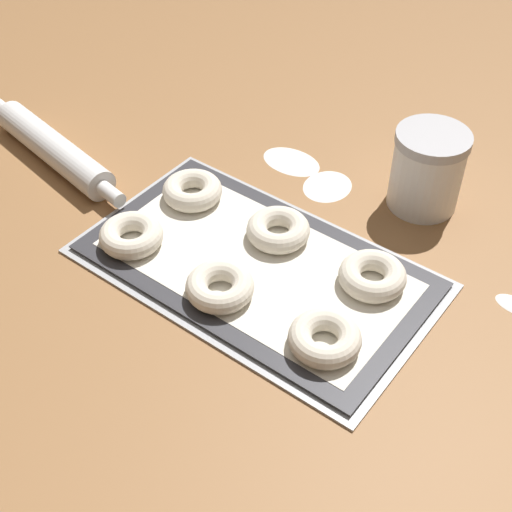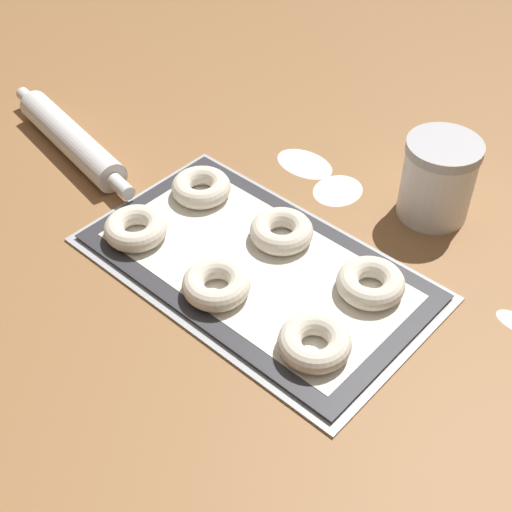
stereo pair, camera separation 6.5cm
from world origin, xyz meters
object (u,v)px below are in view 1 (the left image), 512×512
at_px(bagel_front_center, 220,286).
at_px(bagel_back_right, 372,276).
at_px(bagel_front_right, 325,338).
at_px(bagel_back_center, 278,230).
at_px(flour_canister, 427,170).
at_px(baking_tray, 256,267).
at_px(bagel_back_left, 192,190).
at_px(bagel_front_left, 131,235).
at_px(rolling_pin, 53,149).

bearing_deg(bagel_front_center, bagel_back_right, 42.83).
bearing_deg(bagel_front_right, bagel_back_center, 141.88).
distance_m(bagel_front_right, flour_canister, 0.36).
bearing_deg(bagel_back_right, bagel_front_center, -137.17).
relative_size(baking_tray, bagel_back_center, 5.40).
xyz_separation_m(bagel_front_right, bagel_back_left, (-0.34, 0.13, 0.00)).
bearing_deg(bagel_front_right, baking_tray, 157.17).
bearing_deg(bagel_back_center, bagel_back_right, 0.26).
bearing_deg(bagel_back_center, bagel_front_left, -139.48).
bearing_deg(bagel_front_center, flour_canister, 71.33).
height_order(baking_tray, bagel_back_right, bagel_back_right).
distance_m(bagel_back_right, rolling_pin, 0.60).
distance_m(bagel_back_left, flour_canister, 0.38).
bearing_deg(rolling_pin, flour_canister, 26.72).
bearing_deg(bagel_front_left, bagel_front_center, -0.73).
xyz_separation_m(baking_tray, flour_canister, (0.12, 0.29, 0.06)).
relative_size(bagel_front_center, bagel_back_left, 1.00).
bearing_deg(bagel_front_right, bagel_front_center, -176.52).
bearing_deg(rolling_pin, bagel_front_left, -16.77).
distance_m(baking_tray, flour_canister, 0.32).
relative_size(bagel_front_left, bagel_back_right, 1.00).
height_order(bagel_back_right, rolling_pin, rolling_pin).
relative_size(bagel_back_left, flour_canister, 0.72).
bearing_deg(rolling_pin, bagel_front_right, -6.78).
height_order(bagel_front_left, bagel_front_right, same).
bearing_deg(bagel_back_left, bagel_front_left, -90.69).
height_order(bagel_front_left, bagel_front_center, same).
xyz_separation_m(bagel_back_center, flour_canister, (0.13, 0.22, 0.04)).
bearing_deg(bagel_back_right, bagel_front_right, -86.16).
bearing_deg(bagel_back_left, flour_canister, 37.41).
distance_m(flour_canister, rolling_pin, 0.63).
distance_m(bagel_front_right, bagel_back_right, 0.14).
xyz_separation_m(flour_canister, rolling_pin, (-0.57, -0.28, -0.04)).
height_order(baking_tray, bagel_front_left, bagel_front_left).
height_order(baking_tray, bagel_front_center, bagel_front_center).
bearing_deg(bagel_front_left, rolling_pin, 163.23).
xyz_separation_m(bagel_front_left, bagel_back_left, (0.00, 0.14, 0.00)).
bearing_deg(bagel_back_center, flour_canister, 59.57).
xyz_separation_m(bagel_front_left, flour_canister, (0.30, 0.36, 0.04)).
height_order(baking_tray, bagel_back_left, bagel_back_left).
height_order(bagel_front_right, bagel_back_right, same).
distance_m(bagel_back_left, bagel_back_center, 0.17).
xyz_separation_m(bagel_front_center, bagel_back_center, (-0.01, 0.15, 0.00)).
relative_size(bagel_front_center, rolling_pin, 0.25).
xyz_separation_m(bagel_back_left, bagel_back_right, (0.33, 0.01, 0.00)).
height_order(bagel_front_right, rolling_pin, rolling_pin).
height_order(bagel_back_left, flour_canister, flour_canister).
height_order(bagel_front_left, bagel_back_right, same).
distance_m(bagel_front_center, flour_canister, 0.39).
height_order(baking_tray, bagel_front_right, bagel_front_right).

